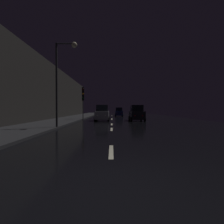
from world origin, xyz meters
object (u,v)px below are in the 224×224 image
object	(u,v)px
streetlamp_overhead	(63,71)
car_approaching_headlights	(103,113)
traffic_light_far_left	(83,96)
car_parked_right_far	(137,114)
car_distant_taillights	(119,112)

from	to	relation	value
streetlamp_overhead	car_approaching_headlights	size ratio (longest dim) A/B	1.64
traffic_light_far_left	streetlamp_overhead	xyz separation A→B (m)	(0.27, -11.92, 1.17)
traffic_light_far_left	streetlamp_overhead	world-z (taller)	streetlamp_overhead
traffic_light_far_left	car_parked_right_far	bearing A→B (deg)	67.48
car_approaching_headlights	traffic_light_far_left	bearing A→B (deg)	-121.34
streetlamp_overhead	car_parked_right_far	world-z (taller)	streetlamp_overhead
car_approaching_headlights	car_parked_right_far	distance (m)	4.58
car_parked_right_far	car_distant_taillights	bearing A→B (deg)	6.70
car_approaching_headlights	car_parked_right_far	size ratio (longest dim) A/B	1.01
traffic_light_far_left	car_distant_taillights	size ratio (longest dim) A/B	1.26
car_distant_taillights	car_parked_right_far	bearing A→B (deg)	-173.30
streetlamp_overhead	car_parked_right_far	distance (m)	12.89
streetlamp_overhead	car_distant_taillights	world-z (taller)	streetlamp_overhead
car_approaching_headlights	car_distant_taillights	bearing A→B (deg)	169.60
streetlamp_overhead	car_approaching_headlights	xyz separation A→B (m)	(2.56, 10.20, -3.58)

